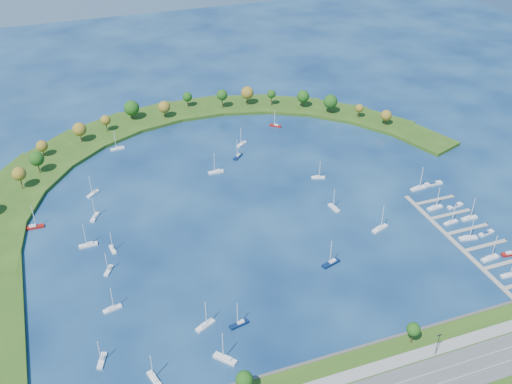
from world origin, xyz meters
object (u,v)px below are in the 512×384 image
object	(u,v)px
moored_boat_2	(238,156)
moored_boat_15	(239,323)
moored_boat_1	(242,144)
docked_boat_9	(455,206)
harbor_tower	(165,107)
moored_boat_12	(117,148)
moored_boat_19	(275,125)
moored_boat_0	(95,217)
docked_boat_8	(435,207)
docked_boat_0	(509,275)
moored_boat_13	(331,263)
moored_boat_14	(154,378)
moored_boat_11	(88,244)
dock_system	(468,239)
moored_boat_9	(318,177)
docked_boat_5	(486,233)
moored_boat_4	(205,325)
moored_boat_16	(216,171)
moored_boat_10	(334,207)
docked_boat_6	(451,222)
moored_boat_18	(93,193)
moored_boat_3	(102,360)
moored_boat_6	(380,228)
docked_boat_3	(510,253)
moored_boat_8	(34,226)
docked_boat_2	(490,258)
docked_boat_4	(468,238)
docked_boat_7	(469,218)
moored_boat_7	(113,249)
docked_boat_10	(418,188)
moored_boat_17	(112,308)
docked_boat_11	(433,183)
moored_boat_20	(109,270)
moored_boat_5	(225,358)

from	to	relation	value
moored_boat_2	moored_boat_15	distance (m)	130.70
moored_boat_1	docked_boat_9	distance (m)	126.12
harbor_tower	moored_boat_1	bearing A→B (deg)	-60.99
moored_boat_12	moored_boat_19	world-z (taller)	moored_boat_12
moored_boat_0	docked_boat_8	distance (m)	167.67
moored_boat_1	docked_boat_0	bearing A→B (deg)	79.65
moored_boat_13	moored_boat_14	distance (m)	92.39
moored_boat_11	moored_boat_13	world-z (taller)	moored_boat_13
dock_system	moored_boat_9	world-z (taller)	moored_boat_9
moored_boat_11	docked_boat_8	world-z (taller)	docked_boat_8
docked_boat_5	moored_boat_4	bearing A→B (deg)	175.82
moored_boat_16	docked_boat_9	distance (m)	125.87
moored_boat_10	moored_boat_14	world-z (taller)	moored_boat_14
docked_boat_0	docked_boat_5	distance (m)	29.68
docked_boat_6	docked_boat_9	size ratio (longest dim) A/B	1.21
moored_boat_9	docked_boat_5	xyz separation A→B (m)	(52.73, -72.34, -0.26)
harbor_tower	moored_boat_1	xyz separation A→B (m)	(32.75, -59.06, -3.19)
docked_boat_5	moored_boat_18	bearing A→B (deg)	141.01
moored_boat_3	moored_boat_6	xyz separation A→B (m)	(134.27, 35.41, 0.07)
moored_boat_9	docked_boat_3	bearing A→B (deg)	-40.30
moored_boat_8	docked_boat_2	distance (m)	209.90
moored_boat_16	docked_boat_4	distance (m)	133.85
docked_boat_7	docked_boat_8	xyz separation A→B (m)	(-10.50, 13.32, 0.00)
moored_boat_11	moored_boat_14	size ratio (longest dim) A/B	1.06
docked_boat_3	moored_boat_7	bearing A→B (deg)	166.50
docked_boat_5	docked_boat_2	bearing A→B (deg)	-132.49
moored_boat_0	docked_boat_10	bearing A→B (deg)	-73.25
moored_boat_4	docked_boat_4	xyz separation A→B (m)	(129.34, 11.36, 0.01)
moored_boat_18	moored_boat_7	bearing A→B (deg)	51.17
moored_boat_3	moored_boat_4	world-z (taller)	moored_boat_4
moored_boat_18	moored_boat_2	bearing A→B (deg)	145.91
moored_boat_17	docked_boat_11	size ratio (longest dim) A/B	1.14
moored_boat_4	docked_boat_11	bearing A→B (deg)	-3.90
moored_boat_3	moored_boat_16	xyz separation A→B (m)	(76.50, 111.84, 0.04)
moored_boat_4	docked_boat_11	size ratio (longest dim) A/B	1.27
moored_boat_9	moored_boat_14	size ratio (longest dim) A/B	0.92
moored_boat_20	docked_boat_8	world-z (taller)	docked_boat_8
moored_boat_6	moored_boat_2	bearing A→B (deg)	95.02
moored_boat_16	docked_boat_8	world-z (taller)	moored_boat_16
moored_boat_10	docked_boat_0	world-z (taller)	moored_boat_10
moored_boat_19	docked_boat_9	bearing A→B (deg)	155.03
moored_boat_17	docked_boat_9	distance (m)	172.53
moored_boat_13	moored_boat_19	size ratio (longest dim) A/B	1.21
moored_boat_6	docked_boat_3	distance (m)	58.01
moored_boat_8	moored_boat_0	bearing A→B (deg)	-1.59
moored_boat_20	moored_boat_19	bearing A→B (deg)	159.58
moored_boat_3	docked_boat_4	distance (m)	169.51
moored_boat_7	moored_boat_16	xyz separation A→B (m)	(63.34, 48.82, 0.06)
docked_boat_0	moored_boat_14	bearing A→B (deg)	-174.69
moored_boat_5	moored_boat_20	world-z (taller)	moored_boat_5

